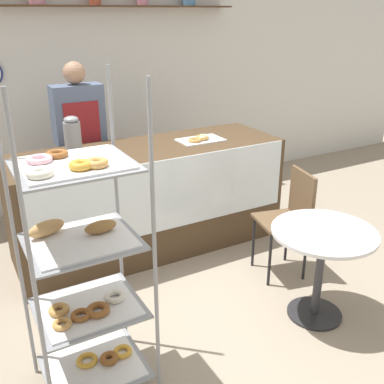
{
  "coord_description": "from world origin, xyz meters",
  "views": [
    {
      "loc": [
        -1.54,
        -2.31,
        2.1
      ],
      "look_at": [
        0.0,
        0.43,
        0.84
      ],
      "focal_mm": 42.0,
      "sensor_mm": 36.0,
      "label": 1
    }
  ],
  "objects_px": {
    "cafe_chair": "(291,212)",
    "donut_tray_counter": "(200,139)",
    "cafe_table": "(322,252)",
    "pastry_rack": "(84,269)",
    "coffee_carafe": "(73,137)",
    "person_worker": "(81,144)"
  },
  "relations": [
    {
      "from": "pastry_rack",
      "to": "person_worker",
      "type": "bearing_deg",
      "value": 73.76
    },
    {
      "from": "pastry_rack",
      "to": "donut_tray_counter",
      "type": "xyz_separation_m",
      "value": [
        1.53,
        1.37,
        0.2
      ]
    },
    {
      "from": "cafe_table",
      "to": "pastry_rack",
      "type": "bearing_deg",
      "value": 174.6
    },
    {
      "from": "person_worker",
      "to": "cafe_chair",
      "type": "relative_size",
      "value": 1.87
    },
    {
      "from": "cafe_chair",
      "to": "person_worker",
      "type": "bearing_deg",
      "value": -129.08
    },
    {
      "from": "pastry_rack",
      "to": "cafe_chair",
      "type": "bearing_deg",
      "value": 12.97
    },
    {
      "from": "person_worker",
      "to": "pastry_rack",
      "type": "bearing_deg",
      "value": -106.24
    },
    {
      "from": "cafe_table",
      "to": "cafe_chair",
      "type": "bearing_deg",
      "value": 69.61
    },
    {
      "from": "cafe_table",
      "to": "cafe_chair",
      "type": "relative_size",
      "value": 0.8
    },
    {
      "from": "person_worker",
      "to": "cafe_table",
      "type": "xyz_separation_m",
      "value": [
        1.05,
        -2.18,
        -0.39
      ]
    },
    {
      "from": "coffee_carafe",
      "to": "donut_tray_counter",
      "type": "height_order",
      "value": "coffee_carafe"
    },
    {
      "from": "pastry_rack",
      "to": "coffee_carafe",
      "type": "relative_size",
      "value": 5.37
    },
    {
      "from": "person_worker",
      "to": "cafe_table",
      "type": "height_order",
      "value": "person_worker"
    },
    {
      "from": "person_worker",
      "to": "donut_tray_counter",
      "type": "distance_m",
      "value": 1.15
    },
    {
      "from": "pastry_rack",
      "to": "cafe_table",
      "type": "height_order",
      "value": "pastry_rack"
    },
    {
      "from": "cafe_table",
      "to": "coffee_carafe",
      "type": "bearing_deg",
      "value": 128.14
    },
    {
      "from": "cafe_table",
      "to": "coffee_carafe",
      "type": "xyz_separation_m",
      "value": [
        -1.26,
        1.6,
        0.62
      ]
    },
    {
      "from": "pastry_rack",
      "to": "coffee_carafe",
      "type": "bearing_deg",
      "value": 75.51
    },
    {
      "from": "cafe_table",
      "to": "cafe_chair",
      "type": "xyz_separation_m",
      "value": [
        0.22,
        0.58,
        0.03
      ]
    },
    {
      "from": "person_worker",
      "to": "coffee_carafe",
      "type": "xyz_separation_m",
      "value": [
        -0.21,
        -0.57,
        0.23
      ]
    },
    {
      "from": "person_worker",
      "to": "donut_tray_counter",
      "type": "relative_size",
      "value": 4.02
    },
    {
      "from": "cafe_chair",
      "to": "donut_tray_counter",
      "type": "distance_m",
      "value": 1.09
    }
  ]
}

